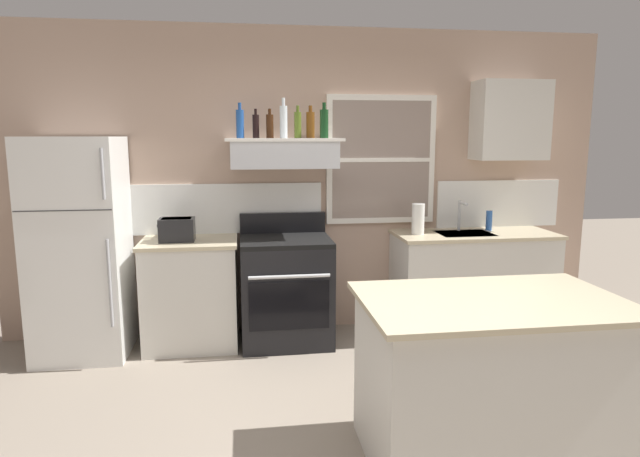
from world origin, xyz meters
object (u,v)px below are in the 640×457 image
at_px(refrigerator, 80,248).
at_px(paper_towel_roll, 418,219).
at_px(stove_range, 286,289).
at_px(toaster, 177,229).
at_px(bottle_clear_tall, 284,121).
at_px(bottle_olive_oil_square, 298,125).
at_px(bottle_amber_wine, 310,124).
at_px(bottle_blue_liqueur, 240,123).
at_px(bottle_dark_green_wine, 324,123).
at_px(bottle_balsamic_dark, 256,126).
at_px(kitchen_island, 488,379).
at_px(bottle_brown_stout, 270,126).
at_px(dish_soap_bottle, 489,220).

height_order(refrigerator, paper_towel_roll, refrigerator).
xyz_separation_m(refrigerator, stove_range, (1.65, 0.02, -0.41)).
height_order(toaster, bottle_clear_tall, bottle_clear_tall).
height_order(bottle_olive_oil_square, bottle_amber_wine, bottle_amber_wine).
xyz_separation_m(toaster, bottle_blue_liqueur, (0.53, 0.15, 0.86)).
bearing_deg(stove_range, refrigerator, -179.20).
xyz_separation_m(bottle_amber_wine, bottle_dark_green_wine, (0.11, -0.08, 0.01)).
height_order(bottle_blue_liqueur, bottle_balsamic_dark, bottle_blue_liqueur).
bearing_deg(bottle_balsamic_dark, refrigerator, -172.95).
xyz_separation_m(bottle_olive_oil_square, paper_towel_roll, (1.05, -0.08, -0.81)).
distance_m(bottle_balsamic_dark, bottle_amber_wine, 0.46).
relative_size(toaster, paper_towel_roll, 1.10).
height_order(bottle_blue_liqueur, kitchen_island, bottle_blue_liqueur).
bearing_deg(stove_range, paper_towel_roll, 1.83).
distance_m(bottle_brown_stout, dish_soap_bottle, 2.16).
relative_size(stove_range, dish_soap_bottle, 6.06).
bearing_deg(bottle_brown_stout, paper_towel_roll, -5.23).
bearing_deg(bottle_blue_liqueur, bottle_balsamic_dark, 0.66).
bearing_deg(bottle_clear_tall, dish_soap_bottle, 1.66).
bearing_deg(toaster, dish_soap_bottle, 2.75).
xyz_separation_m(bottle_dark_green_wine, dish_soap_bottle, (1.54, 0.06, -0.87)).
height_order(bottle_clear_tall, bottle_olive_oil_square, bottle_clear_tall).
xyz_separation_m(paper_towel_roll, dish_soap_bottle, (0.71, 0.10, -0.04)).
xyz_separation_m(bottle_blue_liqueur, kitchen_island, (1.31, -2.05, -1.41)).
distance_m(bottle_balsamic_dark, paper_towel_roll, 1.62).
xyz_separation_m(refrigerator, bottle_blue_liqueur, (1.29, 0.17, 0.99)).
bearing_deg(bottle_brown_stout, bottle_olive_oil_square, -9.13).
bearing_deg(bottle_balsamic_dark, bottle_amber_wine, 0.35).
relative_size(bottle_clear_tall, bottle_amber_wine, 1.21).
xyz_separation_m(stove_range, kitchen_island, (0.95, -1.89, -0.01)).
distance_m(stove_range, bottle_dark_green_wine, 1.45).
bearing_deg(dish_soap_bottle, kitchen_island, -114.59).
bearing_deg(bottle_dark_green_wine, toaster, -176.48).
xyz_separation_m(bottle_blue_liqueur, bottle_clear_tall, (0.36, -0.07, 0.02)).
height_order(stove_range, dish_soap_bottle, same).
bearing_deg(bottle_olive_oil_square, bottle_clear_tall, -164.33).
height_order(bottle_balsamic_dark, paper_towel_roll, bottle_balsamic_dark).
relative_size(refrigerator, bottle_amber_wine, 6.46).
bearing_deg(bottle_blue_liqueur, bottle_dark_green_wine, -5.87).
xyz_separation_m(toaster, bottle_clear_tall, (0.89, 0.08, 0.88)).
distance_m(dish_soap_bottle, kitchen_island, 2.30).
height_order(bottle_brown_stout, dish_soap_bottle, bottle_brown_stout).
relative_size(bottle_blue_liqueur, bottle_clear_tall, 0.88).
relative_size(stove_range, kitchen_island, 0.78).
relative_size(bottle_blue_liqueur, bottle_brown_stout, 1.19).
bearing_deg(bottle_blue_liqueur, kitchen_island, -57.42).
distance_m(refrigerator, bottle_amber_wine, 2.13).
height_order(bottle_blue_liqueur, bottle_brown_stout, bottle_blue_liqueur).
relative_size(bottle_blue_liqueur, paper_towel_roll, 1.08).
height_order(bottle_clear_tall, kitchen_island, bottle_clear_tall).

